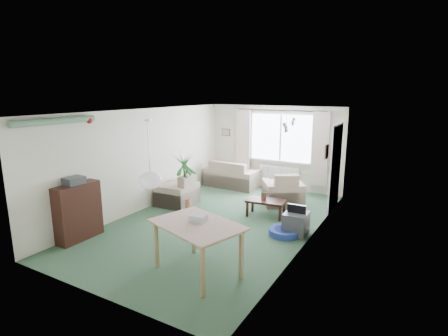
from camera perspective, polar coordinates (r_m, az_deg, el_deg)
The scene contains 25 objects.
ground at distance 7.72m, azimuth -1.12°, elevation -8.79°, with size 6.50×6.50×0.00m, color #305038.
window at distance 10.12m, azimuth 9.28°, elevation 4.92°, with size 1.80×0.03×1.30m, color white.
curtain_rod at distance 9.97m, azimuth 9.27°, elevation 9.26°, with size 2.60×0.03×0.03m, color black.
curtain_left at distance 10.51m, azimuth 3.15°, elevation 4.07°, with size 0.45×0.08×2.00m, color beige.
curtain_right at distance 9.72m, azimuth 15.39°, elevation 2.96°, with size 0.45×0.08×2.00m, color beige.
radiator at distance 10.28m, azimuth 8.99°, elevation -1.19°, with size 1.20×0.10×0.55m, color white.
doorway at distance 8.73m, azimuth 17.77°, elevation -0.02°, with size 0.03×0.95×2.00m, color black.
pendant_lamp at distance 5.38m, azimuth -11.96°, elevation -1.97°, with size 0.36×0.36×0.36m, color white.
tinsel_garland at distance 6.84m, azimuth -25.81°, elevation 6.91°, with size 1.60×1.60×0.12m, color #196626.
bauble_cluster_a at distance 7.49m, azimuth 11.08°, elevation 7.82°, with size 0.20×0.20×0.20m, color silver.
bauble_cluster_b at distance 6.26m, azimuth 10.13°, elevation 6.99°, with size 0.20×0.20×0.20m, color silver.
wall_picture_back at distance 10.86m, azimuth 0.32°, elevation 5.85°, with size 0.28×0.03×0.22m, color brown.
wall_picture_right at distance 7.67m, azimuth 16.41°, elevation 2.60°, with size 0.03×0.24×0.30m, color brown.
sofa at distance 10.41m, azimuth 1.42°, elevation -0.92°, with size 1.56×0.83×0.78m, color beige.
armchair_corner at distance 8.92m, azimuth 9.60°, elevation -3.21°, with size 0.93×0.88×0.83m, color beige.
armchair_left at distance 8.82m, azimuth -7.71°, elevation -3.48°, with size 0.87×0.83×0.78m, color beige.
coffee_table at distance 8.05m, azimuth 6.84°, elevation -6.50°, with size 0.86×0.48×0.39m, color black.
photo_frame at distance 8.01m, azimuth 6.51°, elevation -4.54°, with size 0.12×0.02×0.16m, color brown.
bookshelf at distance 7.24m, azimuth -22.70°, elevation -6.64°, with size 0.30×0.90×1.09m, color black.
hifi_box at distance 7.08m, azimuth -23.31°, elevation -1.91°, with size 0.28×0.35×0.14m, color #38383E.
houseplant at distance 8.46m, azimuth -6.43°, elevation -2.16°, with size 0.58×0.58×1.35m, color #1F5B2F.
dining_table at distance 5.58m, azimuth -4.34°, elevation -13.03°, with size 1.27×0.85×0.80m, color tan.
gift_box at distance 5.49m, azimuth -4.24°, elevation -8.25°, with size 0.25×0.18×0.12m, color silver.
tv_cube at distance 7.17m, azimuth 11.67°, elevation -8.86°, with size 0.44×0.49×0.44m, color #3C3B41.
pet_bed at distance 7.14m, azimuth 9.84°, elevation -10.24°, with size 0.61×0.61×0.12m, color navy.
Camera 1 is at (3.69, -6.18, 2.79)m, focal length 28.00 mm.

